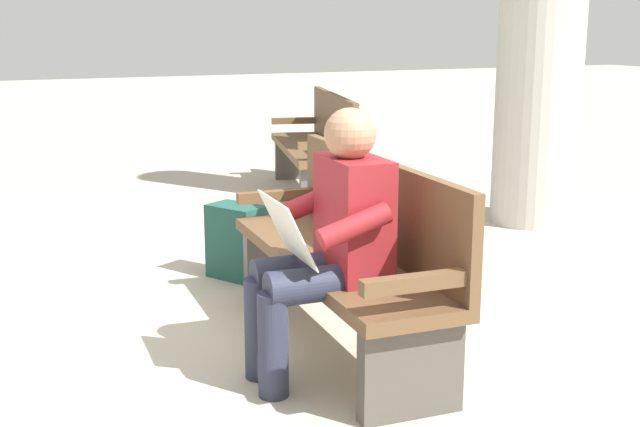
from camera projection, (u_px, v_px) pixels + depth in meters
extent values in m
plane|color=#B7AD99|center=(335.00, 344.00, 4.04)|extent=(40.00, 40.00, 0.00)
cube|color=brown|center=(335.00, 261.00, 3.94)|extent=(1.82, 0.56, 0.06)
cube|color=brown|center=(377.00, 205.00, 3.96)|extent=(1.80, 0.13, 0.45)
cube|color=brown|center=(420.00, 282.00, 3.13)|extent=(0.08, 0.48, 0.06)
cube|color=brown|center=(279.00, 196.00, 4.68)|extent=(0.08, 0.48, 0.06)
cube|color=#4C4742|center=(411.00, 370.00, 3.26)|extent=(0.10, 0.44, 0.39)
cube|color=#4C4742|center=(282.00, 262.00, 4.72)|extent=(0.10, 0.44, 0.39)
cube|color=maroon|center=(354.00, 217.00, 3.55)|extent=(0.41, 0.24, 0.52)
sphere|color=#A87A5B|center=(350.00, 134.00, 3.47)|extent=(0.22, 0.22, 0.22)
cylinder|color=#282D42|center=(316.00, 284.00, 3.45)|extent=(0.17, 0.43, 0.15)
cylinder|color=#282D42|center=(300.00, 271.00, 3.63)|extent=(0.17, 0.43, 0.15)
cylinder|color=#282D42|center=(273.00, 345.00, 3.43)|extent=(0.13, 0.13, 0.45)
cylinder|color=#282D42|center=(259.00, 329.00, 3.62)|extent=(0.13, 0.13, 0.45)
cylinder|color=maroon|center=(354.00, 226.00, 3.30)|extent=(0.10, 0.32, 0.18)
cylinder|color=maroon|center=(312.00, 202.00, 3.73)|extent=(0.10, 0.32, 0.18)
cube|color=silver|center=(287.00, 229.00, 3.46)|extent=(0.41, 0.15, 0.27)
cube|color=#1E4C42|center=(237.00, 242.00, 5.04)|extent=(0.40, 0.35, 0.45)
cube|color=#23574C|center=(251.00, 248.00, 5.15)|extent=(0.23, 0.15, 0.20)
cube|color=brown|center=(310.00, 148.00, 7.42)|extent=(1.86, 0.88, 0.06)
cube|color=brown|center=(334.00, 119.00, 7.39)|extent=(1.76, 0.47, 0.45)
cube|color=brown|center=(328.00, 145.00, 6.57)|extent=(0.17, 0.48, 0.06)
cube|color=brown|center=(296.00, 121.00, 8.20)|extent=(0.17, 0.48, 0.06)
cube|color=#4C4742|center=(327.00, 191.00, 6.70)|extent=(0.18, 0.44, 0.39)
cube|color=#4C4742|center=(297.00, 159.00, 8.23)|extent=(0.18, 0.44, 0.39)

